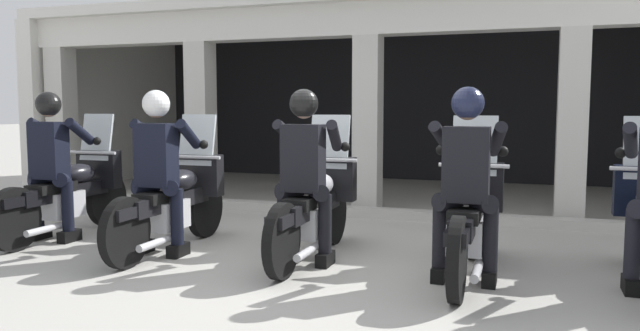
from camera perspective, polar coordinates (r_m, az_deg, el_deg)
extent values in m
plane|color=#A8A59E|center=(8.43, 5.67, -4.27)|extent=(80.00, 80.00, 0.00)
cube|color=black|center=(12.22, 9.17, 5.33)|extent=(11.35, 0.24, 2.82)
cube|color=silver|center=(8.45, 4.56, 13.46)|extent=(11.35, 0.36, 0.44)
cube|color=silver|center=(10.32, 7.28, 13.65)|extent=(11.35, 4.49, 0.16)
cube|color=silver|center=(12.60, -18.57, 5.12)|extent=(0.30, 4.49, 2.82)
cube|color=beige|center=(10.89, -22.95, 3.81)|extent=(0.35, 0.36, 2.38)
cube|color=beige|center=(9.36, -11.06, 3.94)|extent=(0.35, 0.36, 2.38)
cube|color=beige|center=(8.37, 4.49, 3.86)|extent=(0.35, 0.36, 2.38)
cube|color=beige|center=(8.12, 22.49, 3.41)|extent=(0.35, 0.36, 2.38)
cube|color=#B7B5AD|center=(8.00, 3.53, -4.35)|extent=(10.95, 0.24, 0.12)
cylinder|color=black|center=(7.77, -19.31, -3.00)|extent=(0.09, 0.64, 0.64)
cylinder|color=black|center=(6.74, -26.71, -4.53)|extent=(0.09, 0.64, 0.64)
cube|color=black|center=(7.74, -19.36, -1.48)|extent=(0.14, 0.44, 0.08)
cube|color=silver|center=(7.20, -23.02, -3.38)|extent=(0.28, 0.44, 0.28)
cube|color=black|center=(7.22, -22.80, -2.31)|extent=(0.18, 1.24, 0.16)
ellipsoid|color=black|center=(7.36, -21.71, -0.71)|extent=(0.26, 0.48, 0.22)
cube|color=black|center=(7.08, -23.79, -1.92)|extent=(0.24, 0.52, 0.10)
cube|color=black|center=(6.76, -26.41, -2.98)|extent=(0.16, 0.48, 0.10)
cylinder|color=silver|center=(7.69, -19.64, -1.29)|extent=(0.05, 0.24, 0.53)
cube|color=black|center=(7.63, -19.95, -0.30)|extent=(0.52, 0.16, 0.44)
sphere|color=silver|center=(7.71, -19.49, -0.08)|extent=(0.18, 0.18, 0.18)
cube|color=silver|center=(7.59, -20.14, 2.51)|extent=(0.40, 0.14, 0.54)
cylinder|color=silver|center=(7.54, -20.48, 1.15)|extent=(0.62, 0.04, 0.04)
cylinder|color=silver|center=(6.90, -24.17, -5.43)|extent=(0.07, 0.55, 0.07)
cube|color=black|center=(7.02, -24.02, 1.30)|extent=(0.36, 0.22, 0.60)
cube|color=#14193F|center=(7.11, -23.37, 1.53)|extent=(0.05, 0.02, 0.32)
sphere|color=tan|center=(7.03, -24.06, 5.02)|extent=(0.21, 0.21, 0.21)
sphere|color=black|center=(7.03, -24.06, 5.26)|extent=(0.26, 0.26, 0.26)
cylinder|color=black|center=(6.97, -22.97, -1.25)|extent=(0.26, 0.29, 0.17)
cylinder|color=black|center=(6.97, -22.52, -3.52)|extent=(0.12, 0.12, 0.53)
cube|color=black|center=(7.03, -22.37, -6.12)|extent=(0.11, 0.26, 0.12)
cylinder|color=black|center=(7.16, -24.64, -1.14)|extent=(0.26, 0.29, 0.17)
cylinder|color=black|center=(7.24, -24.90, -3.29)|extent=(0.12, 0.12, 0.53)
cube|color=black|center=(7.30, -24.74, -5.80)|extent=(0.11, 0.26, 0.12)
cylinder|color=black|center=(7.04, -21.49, 2.95)|extent=(0.19, 0.48, 0.31)
sphere|color=black|center=(7.18, -20.13, 2.16)|extent=(0.09, 0.09, 0.09)
cylinder|color=black|center=(7.33, -24.11, 2.94)|extent=(0.19, 0.48, 0.31)
sphere|color=black|center=(7.52, -23.21, 2.18)|extent=(0.09, 0.09, 0.09)
cylinder|color=black|center=(6.82, -10.69, -3.93)|extent=(0.09, 0.64, 0.64)
cylinder|color=black|center=(5.67, -17.75, -6.00)|extent=(0.09, 0.64, 0.64)
cube|color=black|center=(6.79, -10.72, -2.20)|extent=(0.14, 0.44, 0.08)
cube|color=silver|center=(6.18, -14.15, -4.50)|extent=(0.28, 0.44, 0.28)
cube|color=black|center=(6.21, -13.93, -3.24)|extent=(0.18, 1.24, 0.16)
ellipsoid|color=black|center=(6.37, -12.89, -1.37)|extent=(0.26, 0.48, 0.22)
cube|color=black|center=(6.05, -14.87, -2.82)|extent=(0.24, 0.52, 0.10)
cube|color=black|center=(5.69, -17.44, -4.16)|extent=(0.16, 0.48, 0.10)
cylinder|color=silver|center=(6.74, -10.98, -1.99)|extent=(0.05, 0.24, 0.53)
cube|color=black|center=(6.67, -11.26, -0.86)|extent=(0.52, 0.16, 0.44)
sphere|color=silver|center=(6.75, -10.83, -0.60)|extent=(0.18, 0.18, 0.18)
cube|color=silver|center=(6.62, -11.41, 2.35)|extent=(0.40, 0.14, 0.54)
cylinder|color=silver|center=(6.56, -11.73, 0.79)|extent=(0.62, 0.04, 0.04)
cylinder|color=silver|center=(5.87, -15.00, -6.98)|extent=(0.07, 0.55, 0.07)
cube|color=black|center=(5.99, -15.07, 0.95)|extent=(0.36, 0.22, 0.60)
cube|color=#591414|center=(6.09, -14.44, 1.22)|extent=(0.05, 0.02, 0.32)
sphere|color=#936B51|center=(5.99, -15.07, 5.31)|extent=(0.21, 0.21, 0.21)
sphere|color=silver|center=(5.99, -15.08, 5.59)|extent=(0.26, 0.26, 0.26)
cylinder|color=black|center=(5.96, -13.77, -2.04)|extent=(0.26, 0.29, 0.17)
cylinder|color=black|center=(5.97, -13.22, -4.69)|extent=(0.12, 0.12, 0.53)
cube|color=black|center=(6.04, -13.11, -7.71)|extent=(0.11, 0.26, 0.12)
cylinder|color=black|center=(6.11, -15.98, -1.91)|extent=(0.26, 0.29, 0.17)
cylinder|color=black|center=(6.19, -16.37, -4.41)|extent=(0.12, 0.12, 0.53)
cube|color=black|center=(6.26, -16.24, -7.33)|extent=(0.11, 0.26, 0.12)
cylinder|color=black|center=(6.05, -12.16, 2.86)|extent=(0.19, 0.48, 0.31)
sphere|color=black|center=(6.22, -10.83, 1.94)|extent=(0.09, 0.09, 0.09)
cylinder|color=black|center=(6.29, -15.60, 2.88)|extent=(0.19, 0.48, 0.31)
sphere|color=black|center=(6.49, -14.81, 2.00)|extent=(0.09, 0.09, 0.09)
cylinder|color=black|center=(6.37, 1.28, -4.50)|extent=(0.09, 0.64, 0.64)
cylinder|color=black|center=(5.08, -3.57, -7.07)|extent=(0.09, 0.64, 0.64)
cube|color=black|center=(6.34, 1.29, -2.65)|extent=(0.14, 0.44, 0.08)
cube|color=silver|center=(5.66, -1.04, -5.24)|extent=(0.28, 0.44, 0.28)
cube|color=black|center=(5.69, -0.87, -3.86)|extent=(0.18, 1.24, 0.16)
ellipsoid|color=#B2B2B7|center=(5.87, -0.14, -1.80)|extent=(0.26, 0.48, 0.22)
cube|color=black|center=(5.51, -1.51, -3.43)|extent=(0.24, 0.52, 0.10)
cube|color=black|center=(5.10, -3.32, -5.00)|extent=(0.16, 0.48, 0.10)
cylinder|color=silver|center=(6.28, 1.12, -2.43)|extent=(0.05, 0.24, 0.53)
cube|color=black|center=(6.20, 0.95, -1.22)|extent=(0.52, 0.16, 0.44)
sphere|color=silver|center=(6.30, 1.24, -0.94)|extent=(0.18, 0.18, 0.18)
cube|color=silver|center=(6.15, 0.90, 2.23)|extent=(0.40, 0.14, 0.54)
cylinder|color=silver|center=(6.09, 0.67, 0.54)|extent=(0.62, 0.04, 0.04)
cylinder|color=silver|center=(5.34, -1.11, -8.02)|extent=(0.07, 0.55, 0.07)
cube|color=black|center=(5.44, -1.59, 0.70)|extent=(0.36, 0.22, 0.60)
cube|color=black|center=(5.55, -1.15, 1.00)|extent=(0.05, 0.02, 0.32)
sphere|color=tan|center=(5.44, -1.53, 5.49)|extent=(0.21, 0.21, 0.21)
sphere|color=black|center=(5.44, -1.53, 5.81)|extent=(0.26, 0.26, 0.26)
cylinder|color=black|center=(5.45, -0.13, -2.57)|extent=(0.26, 0.29, 0.17)
cylinder|color=black|center=(5.48, 0.47, -5.45)|extent=(0.12, 0.12, 0.53)
cube|color=black|center=(5.56, 0.50, -8.73)|extent=(0.11, 0.26, 0.12)
cylinder|color=black|center=(5.55, -2.86, -2.44)|extent=(0.26, 0.29, 0.17)
cylinder|color=black|center=(5.61, -3.42, -5.19)|extent=(0.12, 0.12, 0.53)
cube|color=black|center=(5.69, -3.36, -8.39)|extent=(0.11, 0.26, 0.12)
cylinder|color=black|center=(5.58, 1.36, 2.77)|extent=(0.19, 0.48, 0.31)
sphere|color=black|center=(5.77, 2.37, 1.76)|extent=(0.09, 0.09, 0.09)
cylinder|color=black|center=(5.73, -2.85, 2.83)|extent=(0.19, 0.48, 0.31)
sphere|color=black|center=(5.94, -2.45, 1.87)|extent=(0.09, 0.09, 0.09)
cylinder|color=black|center=(5.95, 14.21, -5.38)|extent=(0.09, 0.64, 0.64)
cylinder|color=black|center=(4.59, 12.71, -8.57)|extent=(0.09, 0.64, 0.64)
cube|color=black|center=(5.91, 14.26, -3.40)|extent=(0.14, 0.44, 0.08)
cube|color=silver|center=(5.21, 13.52, -6.34)|extent=(0.28, 0.44, 0.28)
cube|color=black|center=(5.23, 13.60, -4.84)|extent=(0.18, 1.24, 0.16)
ellipsoid|color=#B2B2B7|center=(5.42, 13.87, -2.56)|extent=(0.26, 0.48, 0.22)
cube|color=black|center=(5.04, 13.43, -4.41)|extent=(0.24, 0.52, 0.10)
cube|color=black|center=(4.61, 12.84, -6.27)|extent=(0.16, 0.48, 0.10)
cylinder|color=silver|center=(5.85, 14.22, -3.18)|extent=(0.05, 0.24, 0.53)
cube|color=black|center=(5.77, 14.20, -1.89)|extent=(0.52, 0.16, 0.44)
sphere|color=silver|center=(5.87, 14.29, -1.58)|extent=(0.18, 0.18, 0.18)
cube|color=silver|center=(5.72, 14.27, 1.82)|extent=(0.40, 0.14, 0.54)
cylinder|color=silver|center=(5.65, 14.16, 0.00)|extent=(0.62, 0.04, 0.04)
cylinder|color=silver|center=(4.90, 14.48, -9.44)|extent=(0.07, 0.55, 0.07)
cube|color=black|center=(4.97, 13.50, 0.10)|extent=(0.36, 0.22, 0.60)
cube|color=#591414|center=(5.09, 13.64, 0.44)|extent=(0.05, 0.02, 0.32)
sphere|color=#936B51|center=(4.97, 13.64, 5.35)|extent=(0.21, 0.21, 0.21)
sphere|color=#191E38|center=(4.97, 13.65, 5.69)|extent=(0.26, 0.26, 0.26)
cylinder|color=black|center=(5.02, 15.04, -3.46)|extent=(0.26, 0.29, 0.17)
cylinder|color=black|center=(5.06, 15.65, -6.56)|extent=(0.12, 0.12, 0.53)
cube|color=black|center=(5.15, 15.56, -10.08)|extent=(0.11, 0.26, 0.12)
cylinder|color=black|center=(5.04, 11.86, -3.34)|extent=(0.26, 0.29, 0.17)
cylinder|color=black|center=(5.10, 11.13, -6.37)|extent=(0.12, 0.12, 0.53)
cube|color=black|center=(5.18, 11.08, -9.87)|extent=(0.11, 0.26, 0.12)
cylinder|color=black|center=(5.17, 16.23, 2.34)|extent=(0.19, 0.48, 0.31)
sphere|color=black|center=(5.38, 16.73, 1.27)|extent=(0.09, 0.09, 0.09)
cylinder|color=black|center=(5.21, 11.39, 2.48)|extent=(0.19, 0.48, 0.31)
sphere|color=black|center=(5.43, 11.24, 1.43)|extent=(0.09, 0.09, 0.09)
cylinder|color=black|center=(5.25, 27.21, -6.54)|extent=(0.12, 0.12, 0.53)
cube|color=black|center=(5.33, 27.04, -9.94)|extent=(0.11, 0.26, 0.12)
cylinder|color=black|center=(5.36, 27.04, 2.07)|extent=(0.19, 0.48, 0.31)
sphere|color=black|center=(5.57, 26.29, 1.07)|extent=(0.09, 0.09, 0.09)
cylinder|color=yellow|center=(10.01, -22.85, -0.54)|extent=(0.14, 0.14, 0.90)
sphere|color=yellow|center=(9.98, -22.96, 2.27)|extent=(0.13, 0.13, 0.13)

